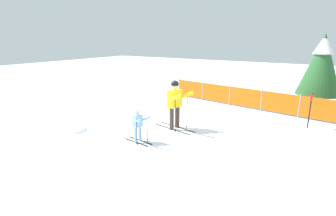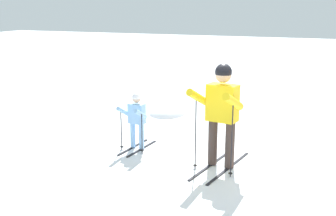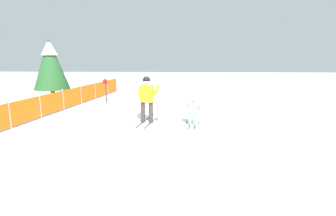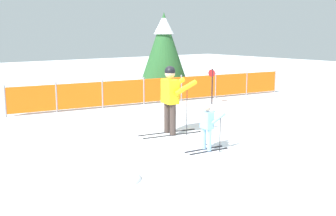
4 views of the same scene
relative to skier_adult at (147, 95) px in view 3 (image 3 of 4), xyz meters
name	(u,v)px [view 3 (image 3 of 4)]	position (x,y,z in m)	size (l,w,h in m)	color
ground_plane	(142,123)	(-0.14, 0.21, -1.11)	(60.00, 60.00, 0.00)	white
skier_adult	(147,95)	(0.00, 0.00, 0.00)	(1.79, 0.88, 1.85)	black
skier_child	(193,108)	(-0.34, -1.79, -0.44)	(1.09, 0.54, 1.14)	black
safety_fence	(73,97)	(2.93, 4.21, -0.59)	(11.55, 1.86, 1.05)	gray
conifer_far	(50,63)	(4.26, 5.87, 1.09)	(1.92, 1.92, 3.56)	#4C3823
trail_marker	(106,88)	(4.24, 2.83, -0.28)	(0.11, 0.27, 1.35)	black
snow_mound	(213,152)	(-3.12, -2.22, -1.11)	(1.10, 0.93, 0.44)	white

